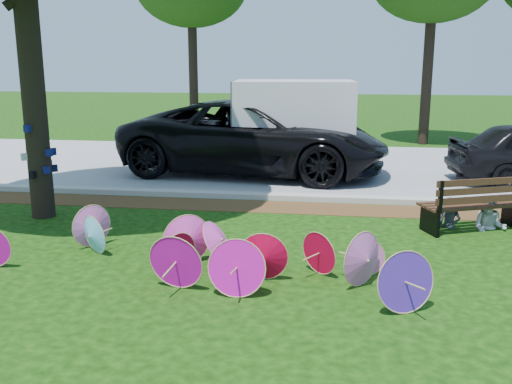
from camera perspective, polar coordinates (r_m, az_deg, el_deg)
ground at (r=7.70m, az=-5.87°, el=-9.79°), size 90.00×90.00×0.00m
mulch_strip at (r=11.89m, az=-0.69°, el=-1.42°), size 90.00×1.00×0.01m
curb at (r=12.55m, az=-0.20°, el=-0.38°), size 90.00×0.30×0.12m
street at (r=16.59m, az=1.86°, el=2.74°), size 90.00×8.00×0.01m
parasol_pile at (r=8.03m, az=-3.47°, el=-6.03°), size 6.55×2.34×0.78m
black_van at (r=15.19m, az=-0.12°, el=5.48°), size 7.31×3.98×1.94m
cargo_trailer at (r=15.22m, az=3.79°, el=7.01°), size 3.23×2.20×2.75m
park_bench at (r=10.88m, az=20.76°, el=-1.01°), size 2.02×1.38×0.99m
person_left at (r=10.85m, az=18.92°, el=-0.67°), size 0.45×0.37×1.07m
person_right at (r=10.99m, az=22.54°, el=-0.39°), size 0.72×0.65×1.23m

